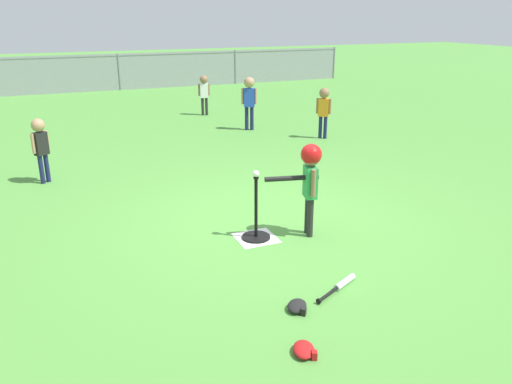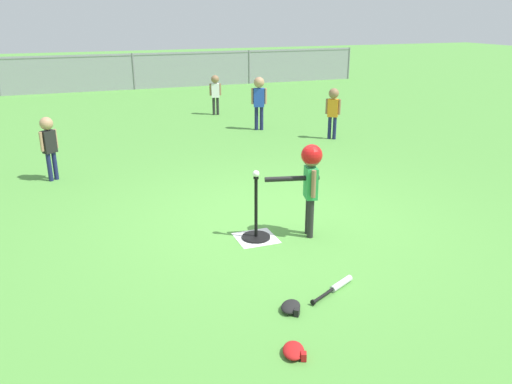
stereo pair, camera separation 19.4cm
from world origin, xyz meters
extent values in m
plane|color=#51933D|center=(0.00, 0.00, 0.00)|extent=(60.00, 60.00, 0.00)
cube|color=white|center=(-0.39, -0.42, 0.00)|extent=(0.44, 0.44, 0.01)
cylinder|color=black|center=(-0.39, -0.42, 0.01)|extent=(0.32, 0.32, 0.03)
cylinder|color=black|center=(-0.39, -0.42, 0.37)|extent=(0.04, 0.04, 0.70)
cylinder|color=black|center=(-0.39, -0.42, 0.71)|extent=(0.06, 0.06, 0.02)
sphere|color=white|center=(-0.39, -0.42, 0.76)|extent=(0.07, 0.07, 0.07)
cylinder|color=#262626|center=(0.19, -0.61, 0.23)|extent=(0.07, 0.07, 0.45)
cylinder|color=#262626|center=(0.22, -0.51, 0.23)|extent=(0.07, 0.07, 0.45)
cube|color=green|center=(0.20, -0.56, 0.63)|extent=(0.16, 0.22, 0.35)
cylinder|color=#8C6647|center=(0.18, -0.68, 0.66)|extent=(0.05, 0.05, 0.30)
cylinder|color=#8C6647|center=(0.23, -0.44, 0.66)|extent=(0.05, 0.05, 0.30)
sphere|color=#8C6647|center=(0.20, -0.56, 0.92)|extent=(0.20, 0.20, 0.20)
sphere|color=red|center=(0.20, -0.56, 0.94)|extent=(0.23, 0.23, 0.23)
cylinder|color=black|center=(0.00, -0.51, 0.69)|extent=(0.60, 0.19, 0.06)
cylinder|color=#191E4C|center=(2.74, 3.44, 0.22)|extent=(0.07, 0.07, 0.45)
cylinder|color=#191E4C|center=(2.66, 3.50, 0.22)|extent=(0.07, 0.07, 0.45)
cube|color=orange|center=(2.70, 3.47, 0.62)|extent=(0.23, 0.22, 0.35)
cylinder|color=#8C6647|center=(2.80, 3.39, 0.65)|extent=(0.05, 0.05, 0.30)
cylinder|color=#8C6647|center=(2.60, 3.55, 0.65)|extent=(0.05, 0.05, 0.30)
sphere|color=#8C6647|center=(2.70, 3.47, 0.90)|extent=(0.20, 0.20, 0.20)
cylinder|color=#191E4C|center=(-2.46, 2.64, 0.21)|extent=(0.07, 0.07, 0.43)
cylinder|color=#191E4C|center=(-2.54, 2.59, 0.21)|extent=(0.07, 0.07, 0.43)
cube|color=black|center=(-2.50, 2.61, 0.59)|extent=(0.22, 0.20, 0.33)
cylinder|color=tan|center=(-2.41, 2.68, 0.62)|extent=(0.05, 0.05, 0.29)
cylinder|color=tan|center=(-2.60, 2.54, 0.62)|extent=(0.05, 0.05, 0.29)
sphere|color=tan|center=(-2.50, 2.61, 0.87)|extent=(0.19, 0.19, 0.19)
cylinder|color=#191E4C|center=(1.69, 4.74, 0.25)|extent=(0.08, 0.08, 0.50)
cylinder|color=#191E4C|center=(1.59, 4.78, 0.25)|extent=(0.08, 0.08, 0.50)
cube|color=#2347B7|center=(1.64, 4.76, 0.69)|extent=(0.26, 0.20, 0.39)
cylinder|color=tan|center=(1.77, 4.71, 0.72)|extent=(0.06, 0.06, 0.33)
cylinder|color=tan|center=(1.51, 4.81, 0.72)|extent=(0.06, 0.06, 0.33)
sphere|color=tan|center=(1.64, 4.76, 1.01)|extent=(0.22, 0.22, 0.22)
cylinder|color=#262626|center=(1.30, 6.71, 0.21)|extent=(0.07, 0.07, 0.43)
cylinder|color=#262626|center=(1.21, 6.73, 0.21)|extent=(0.07, 0.07, 0.43)
cube|color=white|center=(1.25, 6.72, 0.60)|extent=(0.21, 0.15, 0.33)
cylinder|color=#8C6647|center=(1.37, 6.69, 0.62)|extent=(0.05, 0.05, 0.29)
cylinder|color=#8C6647|center=(1.14, 6.75, 0.62)|extent=(0.05, 0.05, 0.29)
sphere|color=#8C6647|center=(1.25, 6.72, 0.87)|extent=(0.19, 0.19, 0.19)
cylinder|color=silver|center=(-0.02, -1.69, 0.03)|extent=(0.29, 0.19, 0.06)
cylinder|color=black|center=(-0.28, -1.83, 0.03)|extent=(0.27, 0.16, 0.03)
cylinder|color=black|center=(-0.41, -1.89, 0.03)|extent=(0.04, 0.05, 0.05)
ellipsoid|color=#B21919|center=(-0.85, -2.44, 0.04)|extent=(0.23, 0.26, 0.07)
cube|color=#B21919|center=(-0.81, -2.53, 0.04)|extent=(0.06, 0.06, 0.06)
ellipsoid|color=black|center=(-0.63, -1.89, 0.04)|extent=(0.26, 0.27, 0.07)
cube|color=black|center=(-0.61, -1.99, 0.04)|extent=(0.06, 0.06, 0.06)
cylinder|color=slate|center=(0.00, 11.87, 0.57)|extent=(0.06, 0.06, 1.15)
cylinder|color=slate|center=(4.00, 11.87, 0.57)|extent=(0.06, 0.06, 1.15)
cylinder|color=slate|center=(8.00, 11.87, 0.57)|extent=(0.06, 0.06, 1.15)
cube|color=gray|center=(0.00, 11.87, 1.09)|extent=(16.00, 0.03, 0.03)
cube|color=gray|center=(0.00, 11.87, 0.57)|extent=(16.00, 0.01, 1.15)
camera|label=1|loc=(-2.40, -5.21, 2.39)|focal=35.61mm
camera|label=2|loc=(-2.22, -5.28, 2.39)|focal=35.61mm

